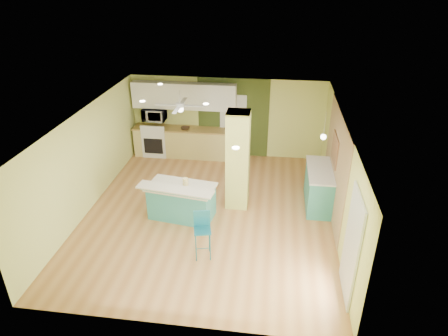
{
  "coord_description": "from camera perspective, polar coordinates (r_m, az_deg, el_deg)",
  "views": [
    {
      "loc": [
        1.49,
        -8.21,
        5.51
      ],
      "look_at": [
        0.33,
        0.4,
        1.07
      ],
      "focal_mm": 32.0,
      "sensor_mm": 36.0,
      "label": 1
    }
  ],
  "objects": [
    {
      "name": "wall_front",
      "position": [
        6.51,
        -7.67,
        -14.05
      ],
      "size": [
        6.0,
        0.01,
        2.5
      ],
      "primitive_type": "cube",
      "color": "#D4DC76",
      "rests_on": "floor"
    },
    {
      "name": "kitchen_run",
      "position": [
        12.78,
        -5.57,
        3.7
      ],
      "size": [
        3.25,
        0.63,
        0.94
      ],
      "color": "tan",
      "rests_on": "floor"
    },
    {
      "name": "wall_left",
      "position": [
        10.28,
        -19.05,
        1.0
      ],
      "size": [
        0.01,
        7.0,
        2.5
      ],
      "primitive_type": "cube",
      "color": "#D4DC76",
      "rests_on": "floor"
    },
    {
      "name": "fruit_bowl",
      "position": [
        12.5,
        -5.55,
        5.66
      ],
      "size": [
        0.3,
        0.3,
        0.07
      ],
      "primitive_type": "imported",
      "rotation": [
        0.0,
        0.0,
        0.08
      ],
      "color": "#382417",
      "rests_on": "kitchen_run"
    },
    {
      "name": "canister",
      "position": [
        9.5,
        -5.54,
        -1.93
      ],
      "size": [
        0.13,
        0.13,
        0.17
      ],
      "primitive_type": "cylinder",
      "color": "yellow",
      "rests_on": "peninsula"
    },
    {
      "name": "side_counter",
      "position": [
        10.34,
        13.45,
        -2.67
      ],
      "size": [
        0.67,
        1.57,
        1.01
      ],
      "color": "teal",
      "rests_on": "floor"
    },
    {
      "name": "microwave",
      "position": [
        12.7,
        -9.96,
        7.53
      ],
      "size": [
        0.7,
        0.48,
        0.39
      ],
      "primitive_type": "imported",
      "color": "white",
      "rests_on": "wall_back"
    },
    {
      "name": "upper_cabinets",
      "position": [
        12.38,
        -5.75,
        10.22
      ],
      "size": [
        3.2,
        0.34,
        0.8
      ],
      "primitive_type": "cube",
      "color": "white",
      "rests_on": "wall_back"
    },
    {
      "name": "peninsula",
      "position": [
        9.67,
        -6.1,
        -4.67
      ],
      "size": [
        1.84,
        1.2,
        0.97
      ],
      "rotation": [
        0.0,
        0.0,
        -0.15
      ],
      "color": "teal",
      "rests_on": "floor"
    },
    {
      "name": "pendant_lamp",
      "position": [
        9.73,
        14.02,
        4.36
      ],
      "size": [
        0.14,
        0.14,
        0.69
      ],
      "color": "silver",
      "rests_on": "ceiling"
    },
    {
      "name": "bar_stool",
      "position": [
        8.3,
        -3.13,
        -8.44
      ],
      "size": [
        0.41,
        0.41,
        1.04
      ],
      "rotation": [
        0.0,
        0.0,
        0.23
      ],
      "color": "#1C697E",
      "rests_on": "floor"
    },
    {
      "name": "ceiling_fan",
      "position": [
        11.07,
        -6.29,
        8.85
      ],
      "size": [
        1.41,
        1.41,
        0.61
      ],
      "color": "silver",
      "rests_on": "ceiling"
    },
    {
      "name": "wall_right",
      "position": [
        9.37,
        16.13,
        -1.13
      ],
      "size": [
        0.01,
        7.0,
        2.5
      ],
      "primitive_type": "cube",
      "color": "#D4DC76",
      "rests_on": "floor"
    },
    {
      "name": "stove",
      "position": [
        13.01,
        -9.66,
        3.82
      ],
      "size": [
        0.76,
        0.66,
        1.08
      ],
      "color": "silver",
      "rests_on": "floor"
    },
    {
      "name": "wood_panel",
      "position": [
        9.9,
        15.62,
        0.5
      ],
      "size": [
        0.02,
        3.4,
        2.5
      ],
      "primitive_type": "cube",
      "color": "#907352",
      "rests_on": "floor"
    },
    {
      "name": "olive_accent",
      "position": [
        12.51,
        1.33,
        7.15
      ],
      "size": [
        2.2,
        0.02,
        2.5
      ],
      "primitive_type": "cube",
      "color": "#3D4B1E",
      "rests_on": "floor"
    },
    {
      "name": "column",
      "position": [
        9.73,
        1.97,
        1.08
      ],
      "size": [
        0.55,
        0.55,
        2.5
      ],
      "primitive_type": "cube",
      "color": "#B9BD57",
      "rests_on": "floor"
    },
    {
      "name": "wall_decor",
      "position": [
        9.95,
        15.58,
        2.56
      ],
      "size": [
        0.03,
        0.9,
        0.7
      ],
      "primitive_type": "cube",
      "color": "brown",
      "rests_on": "wood_panel"
    },
    {
      "name": "interior_door",
      "position": [
        12.57,
        1.3,
        6.04
      ],
      "size": [
        0.82,
        0.05,
        2.0
      ],
      "primitive_type": "cube",
      "color": "silver",
      "rests_on": "floor"
    },
    {
      "name": "french_door",
      "position": [
        7.55,
        17.74,
        -10.67
      ],
      "size": [
        0.04,
        1.08,
        2.1
      ],
      "primitive_type": "cube",
      "color": "silver",
      "rests_on": "floor"
    },
    {
      "name": "ceiling",
      "position": [
        8.86,
        -2.45,
        7.23
      ],
      "size": [
        6.0,
        7.0,
        0.01
      ],
      "primitive_type": "cube",
      "color": "white",
      "rests_on": "wall_back"
    },
    {
      "name": "wall_back",
      "position": [
        12.55,
        0.42,
        7.22
      ],
      "size": [
        6.0,
        0.01,
        2.5
      ],
      "primitive_type": "cube",
      "color": "#D4DC76",
      "rests_on": "floor"
    },
    {
      "name": "floor",
      "position": [
        10.0,
        -2.17,
        -6.43
      ],
      "size": [
        6.0,
        7.0,
        0.01
      ],
      "primitive_type": "cube",
      "color": "#A46A39",
      "rests_on": "ground"
    }
  ]
}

